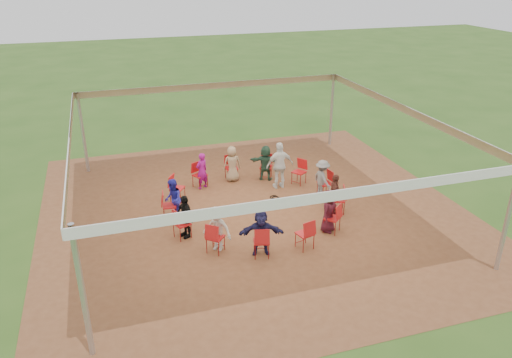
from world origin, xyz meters
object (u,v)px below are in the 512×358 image
object	(u,v)px
chair_5	(200,175)
person_seated_7	(217,229)
person_seated_6	(185,216)
chair_9	(215,237)
person_seated_4	(202,171)
chair_0	(338,200)
person_seated_1	(322,179)
cable_coil	(275,197)
person_seated_3	(232,164)
person_seated_0	(335,194)
person_seated_5	(173,199)
chair_6	(177,188)
person_seated_8	(261,232)
person_seated_9	(329,211)
chair_3	(266,167)
laptop	(329,195)
chair_8	(182,224)
chair_1	(325,184)
standing_person	(280,165)
chair_4	(231,168)
chair_12	(332,218)
person_seated_2	(266,163)
chair_10	(261,241)
chair_11	(305,234)
chair_7	(169,206)
chair_2	(299,172)

from	to	relation	value
chair_5	person_seated_7	distance (m)	4.24
person_seated_6	person_seated_7	world-z (taller)	same
chair_9	person_seated_4	size ratio (longest dim) A/B	0.70
chair_0	person_seated_1	bearing A→B (deg)	19.25
cable_coil	person_seated_3	bearing A→B (deg)	118.20
person_seated_0	person_seated_5	xyz separation A→B (m)	(-4.86, 1.13, 0.00)
person_seated_5	cable_coil	size ratio (longest dim) A/B	4.11
chair_5	chair_6	world-z (taller)	same
person_seated_4	person_seated_5	xyz separation A→B (m)	(-1.30, -1.94, 0.00)
person_seated_5	person_seated_8	distance (m)	3.33
person_seated_9	cable_coil	bearing A→B (deg)	64.06
chair_3	chair_5	size ratio (longest dim) A/B	1.00
chair_9	person_seated_7	size ratio (longest dim) A/B	0.70
laptop	person_seated_1	bearing A→B (deg)	5.93
person_seated_3	chair_5	bearing A→B (deg)	8.44
person_seated_5	person_seated_7	distance (m)	2.34
chair_0	chair_8	bearing A→B (deg)	110.77
chair_0	chair_1	bearing A→B (deg)	13.85
standing_person	laptop	distance (m)	2.40
person_seated_7	chair_1	bearing A→B (deg)	68.72
chair_8	person_seated_7	distance (m)	1.25
chair_4	person_seated_9	size ratio (longest dim) A/B	0.70
person_seated_4	laptop	bearing A→B (deg)	110.02
chair_5	laptop	bearing A→B (deg)	109.52
person_seated_4	cable_coil	size ratio (longest dim) A/B	4.11
chair_12	person_seated_2	bearing A→B (deg)	56.31
chair_0	chair_6	distance (m)	5.23
chair_0	chair_10	xyz separation A→B (m)	(-3.07, -1.66, 0.00)
chair_4	chair_11	size ratio (longest dim) A/B	1.00
person_seated_2	person_seated_3	size ratio (longest dim) A/B	1.00
chair_9	chair_12	bearing A→B (deg)	41.54
person_seated_9	standing_person	bearing A→B (deg)	52.99
chair_11	cable_coil	world-z (taller)	chair_11
chair_8	chair_11	distance (m)	3.49
chair_5	chair_9	world-z (taller)	same
chair_0	person_seated_4	size ratio (longest dim) A/B	0.70
person_seated_7	cable_coil	distance (m)	3.72
chair_6	person_seated_6	bearing A→B (deg)	30.24
chair_3	person_seated_2	xyz separation A→B (m)	(-0.05, -0.11, 0.20)
chair_3	person_seated_2	world-z (taller)	person_seated_2
person_seated_2	chair_7	bearing A→B (deg)	54.46
chair_4	person_seated_3	bearing A→B (deg)	90.00
chair_2	chair_9	distance (m)	5.23
chair_12	standing_person	world-z (taller)	standing_person
chair_5	chair_12	distance (m)	5.23
chair_11	person_seated_4	size ratio (longest dim) A/B	0.70
chair_6	person_seated_9	size ratio (longest dim) A/B	0.70
person_seated_5	laptop	world-z (taller)	person_seated_5
chair_10	person_seated_3	distance (m)	5.11
person_seated_8	chair_9	bearing A→B (deg)	171.56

